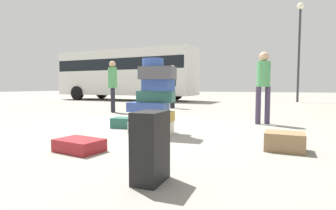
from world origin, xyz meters
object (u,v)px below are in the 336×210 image
object	(u,v)px
lamp_post	(299,37)
parked_bus	(126,72)
suitcase_maroon_right_side	(79,145)
person_tourist_with_camera	(172,83)
person_passerby_in_red	(113,82)
suitcase_teal_white_trunk	(126,123)
person_bearded_onlooker	(263,81)
suitcase_tower	(153,102)
suitcase_brown_behind_tower	(284,141)
suitcase_black_upright_blue	(151,147)

from	to	relation	value
lamp_post	parked_bus	bearing A→B (deg)	-171.85
suitcase_maroon_right_side	person_tourist_with_camera	distance (m)	7.33
person_passerby_in_red	person_tourist_with_camera	bearing A→B (deg)	111.55
suitcase_maroon_right_side	person_tourist_with_camera	xyz separation A→B (m)	(-1.30, 7.15, 0.96)
suitcase_teal_white_trunk	person_bearded_onlooker	size ratio (longest dim) A/B	0.33
person_bearded_onlooker	suitcase_tower	bearing A→B (deg)	23.30
suitcase_brown_behind_tower	person_bearded_onlooker	world-z (taller)	person_bearded_onlooker
suitcase_teal_white_trunk	suitcase_tower	bearing A→B (deg)	-33.54
suitcase_brown_behind_tower	parked_bus	world-z (taller)	parked_bus
suitcase_black_upright_blue	person_passerby_in_red	world-z (taller)	person_passerby_in_red
suitcase_tower	suitcase_maroon_right_side	bearing A→B (deg)	-103.30
suitcase_maroon_right_side	suitcase_black_upright_blue	world-z (taller)	suitcase_black_upright_blue
suitcase_maroon_right_side	person_bearded_onlooker	world-z (taller)	person_bearded_onlooker
person_passerby_in_red	person_bearded_onlooker	bearing A→B (deg)	36.66
suitcase_maroon_right_side	person_passerby_in_red	distance (m)	5.53
suitcase_teal_white_trunk	parked_bus	size ratio (longest dim) A/B	0.06
person_bearded_onlooker	lamp_post	bearing A→B (deg)	-123.69
suitcase_black_upright_blue	suitcase_teal_white_trunk	bearing A→B (deg)	124.04
suitcase_black_upright_blue	lamp_post	world-z (taller)	lamp_post
suitcase_maroon_right_side	person_tourist_with_camera	bearing A→B (deg)	109.58
suitcase_brown_behind_tower	lamp_post	world-z (taller)	lamp_post
suitcase_teal_white_trunk	suitcase_black_upright_blue	size ratio (longest dim) A/B	0.85
suitcase_black_upright_blue	person_tourist_with_camera	distance (m)	8.31
lamp_post	person_tourist_with_camera	bearing A→B (deg)	-128.13
suitcase_brown_behind_tower	suitcase_black_upright_blue	world-z (taller)	suitcase_black_upright_blue
suitcase_tower	person_bearded_onlooker	bearing A→B (deg)	47.85
suitcase_brown_behind_tower	suitcase_teal_white_trunk	xyz separation A→B (m)	(-3.04, 0.96, -0.02)
suitcase_teal_white_trunk	person_tourist_with_camera	xyz separation A→B (m)	(-0.83, 5.14, 0.93)
person_tourist_with_camera	lamp_post	size ratio (longest dim) A/B	0.31
lamp_post	person_bearded_onlooker	bearing A→B (deg)	-99.15
suitcase_teal_white_trunk	parked_bus	distance (m)	11.96
suitcase_teal_white_trunk	person_passerby_in_red	distance (m)	3.62
suitcase_tower	person_passerby_in_red	size ratio (longest dim) A/B	0.80
suitcase_teal_white_trunk	lamp_post	size ratio (longest dim) A/B	0.10
person_passerby_in_red	suitcase_brown_behind_tower	bearing A→B (deg)	14.17
suitcase_tower	parked_bus	distance (m)	12.68
suitcase_black_upright_blue	lamp_post	xyz separation A→B (m)	(2.48, 14.39, 3.33)
person_passerby_in_red	suitcase_tower	bearing A→B (deg)	2.89
suitcase_teal_white_trunk	person_tourist_with_camera	size ratio (longest dim) A/B	0.32
person_tourist_with_camera	lamp_post	xyz separation A→B (m)	(5.15, 6.56, 2.61)
person_passerby_in_red	lamp_post	xyz separation A→B (m)	(6.43, 8.91, 2.62)
suitcase_maroon_right_side	lamp_post	size ratio (longest dim) A/B	0.11
suitcase_brown_behind_tower	suitcase_teal_white_trunk	world-z (taller)	suitcase_brown_behind_tower
suitcase_tower	person_passerby_in_red	world-z (taller)	person_passerby_in_red
person_bearded_onlooker	person_passerby_in_red	xyz separation A→B (m)	(-4.81, 1.16, 0.03)
suitcase_tower	suitcase_black_upright_blue	size ratio (longest dim) A/B	2.13
lamp_post	suitcase_maroon_right_side	bearing A→B (deg)	-105.69
suitcase_maroon_right_side	person_bearded_onlooker	distance (m)	4.37
suitcase_maroon_right_side	parked_bus	xyz separation A→B (m)	(-6.40, 12.25, 1.75)
suitcase_maroon_right_side	person_passerby_in_red	size ratio (longest dim) A/B	0.36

